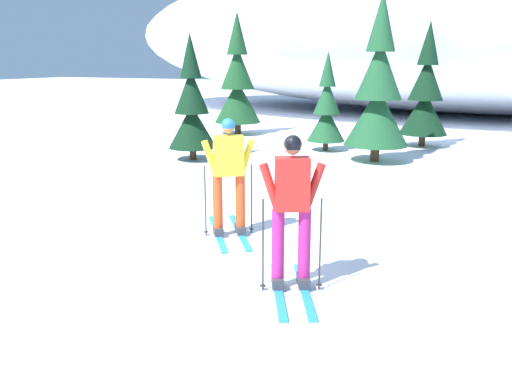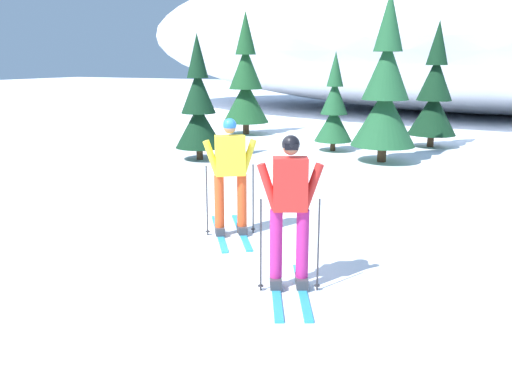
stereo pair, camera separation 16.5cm
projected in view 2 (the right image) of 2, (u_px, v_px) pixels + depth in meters
The scene contains 9 objects.
ground_plane at pixel (213, 253), 7.56m from camera, with size 120.00×120.00×0.00m, color white.
skier_yellow_jacket at pixel (230, 175), 8.09m from camera, with size 1.40×1.73×1.83m.
skier_red_jacket at pixel (290, 210), 6.14m from camera, with size 1.06×1.59×1.86m.
pine_tree_far_left at pixel (246, 84), 19.22m from camera, with size 1.69×1.69×4.37m.
pine_tree_center_left at pixel (198, 108), 14.30m from camera, with size 1.30×1.30×3.38m.
pine_tree_center at pixel (334, 110), 15.75m from camera, with size 1.13×1.13×2.93m.
pine_tree_center_right at pixel (385, 93), 13.86m from camera, with size 1.70×1.70×4.41m.
pine_tree_far_right at pixel (434, 95), 16.36m from camera, with size 1.49×1.49×3.86m.
snow_ridge_background at pixel (508, 31), 26.44m from camera, with size 40.16×21.04×8.12m, color white.
Camera 2 is at (3.64, -6.16, 2.68)m, focal length 37.12 mm.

